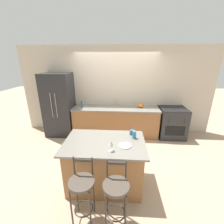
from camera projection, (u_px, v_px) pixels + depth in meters
ground_plane at (115, 140)px, 4.51m from camera, size 18.00×18.00×0.00m
wall_back at (116, 91)px, 4.74m from camera, size 6.00×0.07×2.70m
back_counter at (116, 121)px, 4.73m from camera, size 2.63×0.70×0.90m
sink_faucet at (116, 101)px, 4.73m from camera, size 0.02×0.13×0.22m
kitchen_island at (105, 163)px, 2.79m from camera, size 1.43×0.94×0.91m
refrigerator at (59, 105)px, 4.62m from camera, size 0.84×0.73×1.92m
oven_range at (172, 123)px, 4.59m from camera, size 0.77×0.71×0.92m
bar_stool_near at (82, 189)px, 2.08m from camera, size 0.36×0.36×1.02m
bar_stool_far at (116, 193)px, 2.03m from camera, size 0.36×0.36×1.02m
dinner_plate at (125, 145)px, 2.51m from camera, size 0.22×0.22×0.02m
wine_glass at (111, 143)px, 2.33m from camera, size 0.08×0.08×0.20m
coffee_mug at (132, 132)px, 2.88m from camera, size 0.12×0.08×0.10m
tumbler_cup at (134, 135)px, 2.74m from camera, size 0.07×0.07×0.14m
pumpkin_decoration at (141, 105)px, 4.57m from camera, size 0.17×0.17×0.15m
soap_bottle at (82, 104)px, 4.69m from camera, size 0.06×0.06×0.18m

